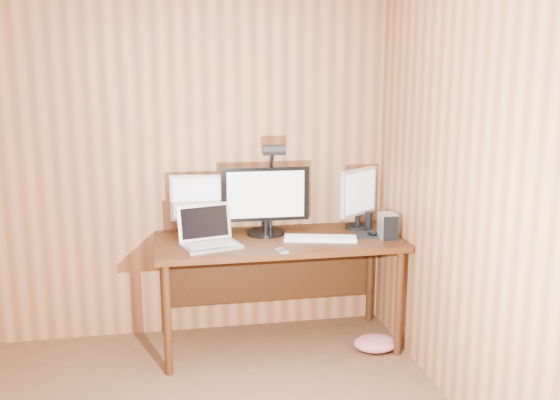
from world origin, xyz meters
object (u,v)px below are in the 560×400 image
object	(u,v)px
desk	(277,253)
monitor_left	(197,203)
monitor_right	(358,197)
phone	(282,251)
monitor_center	(265,199)
desk_lamp	(272,175)
mouse	(372,232)
keyboard	(320,238)
hard_drive	(388,226)
laptop	(208,236)
speaker	(368,221)

from	to	relation	value
desk	monitor_left	bearing A→B (deg)	165.08
monitor_right	phone	world-z (taller)	monitor_right
monitor_center	desk_lamp	distance (m)	0.17
monitor_center	monitor_left	distance (m)	0.46
monitor_center	monitor_left	size ratio (longest dim) A/B	1.45
mouse	monitor_right	bearing A→B (deg)	132.06
monitor_center	keyboard	xyz separation A→B (m)	(0.33, -0.21, -0.23)
mouse	hard_drive	bearing A→B (deg)	-21.56
desk	hard_drive	bearing A→B (deg)	-15.73
hard_drive	keyboard	bearing A→B (deg)	178.86
keyboard	desk_lamp	xyz separation A→B (m)	(-0.28, 0.23, 0.39)
laptop	speaker	size ratio (longest dim) A/B	3.34
keyboard	mouse	xyz separation A→B (m)	(0.37, 0.05, 0.01)
speaker	keyboard	bearing A→B (deg)	-152.58
monitor_center	desk_lamp	size ratio (longest dim) A/B	0.90
monitor_center	phone	xyz separation A→B (m)	(0.03, -0.43, -0.23)
phone	desk_lamp	xyz separation A→B (m)	(0.02, 0.45, 0.40)
monitor_right	hard_drive	bearing A→B (deg)	-106.07
laptop	hard_drive	size ratio (longest dim) A/B	2.44
monitor_left	hard_drive	bearing A→B (deg)	-6.32
mouse	speaker	bearing A→B (deg)	112.28
desk	monitor_right	xyz separation A→B (m)	(0.59, 0.09, 0.35)
laptop	monitor_center	bearing A→B (deg)	11.74
monitor_center	monitor_right	bearing A→B (deg)	4.47
monitor_right	mouse	world-z (taller)	monitor_right
mouse	keyboard	bearing A→B (deg)	-141.88
hard_drive	desk_lamp	bearing A→B (deg)	163.55
hard_drive	desk_lamp	size ratio (longest dim) A/B	0.26
monitor_left	laptop	world-z (taller)	monitor_left
phone	speaker	bearing A→B (deg)	19.19
desk	speaker	world-z (taller)	speaker
phone	monitor_left	bearing A→B (deg)	120.94
mouse	desk_lamp	size ratio (longest dim) A/B	0.16
hard_drive	speaker	xyz separation A→B (m)	(-0.05, 0.25, -0.02)
monitor_center	keyboard	distance (m)	0.45
hard_drive	phone	xyz separation A→B (m)	(-0.74, -0.17, -0.08)
keyboard	hard_drive	distance (m)	0.45
speaker	laptop	bearing A→B (deg)	-170.20
monitor_right	monitor_left	bearing A→B (deg)	140.63
monitor_left	desk_lamp	bearing A→B (deg)	2.26
monitor_right	hard_drive	size ratio (longest dim) A/B	2.52
speaker	phone	bearing A→B (deg)	-148.56
monitor_left	speaker	bearing A→B (deg)	4.82
monitor_center	hard_drive	size ratio (longest dim) A/B	3.52
monitor_center	mouse	size ratio (longest dim) A/B	5.59
desk	mouse	size ratio (longest dim) A/B	15.19
phone	speaker	xyz separation A→B (m)	(0.69, 0.42, 0.05)
desk_lamp	monitor_center	bearing A→B (deg)	-143.14
laptop	mouse	bearing A→B (deg)	-12.93
monitor_left	phone	xyz separation A→B (m)	(0.48, -0.51, -0.21)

